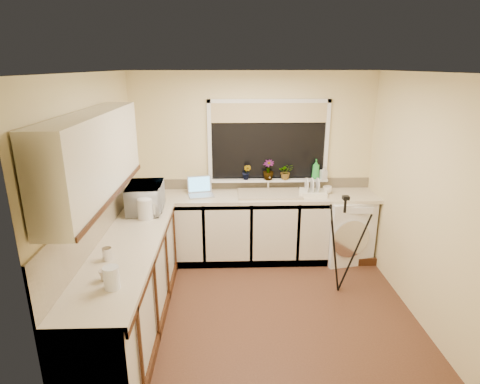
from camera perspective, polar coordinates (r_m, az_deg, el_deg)
name	(u,v)px	position (r m, az deg, el deg)	size (l,w,h in m)	color
floor	(261,308)	(4.46, 3.00, -16.41)	(3.20, 3.20, 0.00)	brown
ceiling	(265,72)	(3.69, 3.63, 16.87)	(3.20, 3.20, 0.00)	white
wall_back	(253,165)	(5.34, 1.87, 3.91)	(3.20, 3.20, 0.00)	beige
wall_front	(284,280)	(2.55, 6.31, -12.53)	(3.20, 3.20, 0.00)	beige
wall_left	(99,203)	(4.09, -19.65, -1.55)	(3.00, 3.00, 0.00)	beige
wall_right	(422,200)	(4.35, 24.76, -1.03)	(3.00, 3.00, 0.00)	beige
base_cabinet_back	(229,228)	(5.30, -1.53, -5.28)	(2.55, 0.60, 0.86)	silver
base_cabinet_left	(130,291)	(4.08, -15.59, -13.56)	(0.54, 2.40, 0.86)	silver
worktop_back	(254,196)	(5.15, 2.05, -0.63)	(3.20, 0.60, 0.04)	beige
worktop_left	(126,249)	(3.87, -16.14, -7.85)	(0.60, 2.40, 0.04)	beige
upper_cabinet	(94,156)	(3.48, -20.26, 4.95)	(0.28, 1.90, 0.70)	silver
splashback_left	(92,225)	(3.85, -20.62, -4.43)	(0.02, 2.40, 0.45)	beige
splashback_back	(253,183)	(5.40, 1.85, 1.25)	(3.20, 0.02, 0.14)	beige
window_glass	(268,141)	(5.28, 4.10, 7.30)	(1.50, 0.02, 1.00)	black
window_blind	(269,113)	(5.20, 4.22, 11.32)	(1.50, 0.02, 0.25)	tan
windowsill	(268,180)	(5.34, 4.04, 1.76)	(1.60, 0.14, 0.03)	white
sink	(269,194)	(5.16, 4.27, -0.25)	(0.82, 0.46, 0.03)	tan
faucet	(268,182)	(5.30, 4.09, 1.45)	(0.03, 0.03, 0.24)	silver
washing_machine	(344,228)	(5.50, 14.75, -5.03)	(0.61, 0.59, 0.86)	white
laptop	(200,190)	(5.16, -5.73, 0.27)	(0.36, 0.34, 0.23)	#AAAAB2
kettle	(145,209)	(4.44, -13.51, -2.39)	(0.17, 0.17, 0.22)	silver
dish_rack	(313,193)	(5.22, 10.48, -0.12)	(0.36, 0.27, 0.05)	white
tripod	(342,245)	(4.63, 14.47, -7.42)	(0.57, 0.57, 1.16)	black
glass_jug	(112,278)	(3.18, -18.05, -11.68)	(0.12, 0.12, 0.18)	white
steel_jar	(107,254)	(3.64, -18.63, -8.47)	(0.08, 0.08, 0.11)	silver
microwave	(146,197)	(4.68, -13.45, -0.77)	(0.57, 0.38, 0.31)	white
plant_b	(247,172)	(5.26, 0.98, 2.90)	(0.12, 0.09, 0.21)	#999999
plant_c	(268,170)	(5.27, 4.10, 3.20)	(0.15, 0.15, 0.27)	#999999
plant_d	(286,172)	(5.31, 6.64, 2.95)	(0.19, 0.17, 0.22)	#999999
soap_bottle_green	(316,169)	(5.40, 10.89, 3.27)	(0.10, 0.10, 0.27)	green
soap_bottle_clear	(324,173)	(5.41, 11.96, 2.77)	(0.08, 0.08, 0.18)	#999999
cup_back	(327,190)	(5.31, 12.48, 0.29)	(0.12, 0.12, 0.10)	silver
cup_left	(105,275)	(3.33, -18.91, -11.27)	(0.09, 0.09, 0.08)	beige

